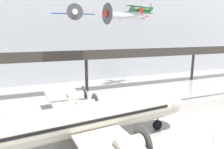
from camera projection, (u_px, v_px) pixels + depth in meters
name	position (u px, v px, depth m)	size (l,w,h in m)	color
hangar_back_wall	(75.00, 31.00, 52.52)	(140.00, 3.00, 26.57)	silver
mezzanine_walkway	(87.00, 57.00, 42.72)	(110.00, 3.20, 9.28)	#38332D
airliner_silver_main	(82.00, 120.00, 21.30)	(27.99, 31.91, 9.92)	beige
suspended_plane_silver_racer	(125.00, 16.00, 26.66)	(6.22, 7.56, 8.02)	silver
suspended_plane_blue_trainer	(73.00, 12.00, 36.60)	(7.90, 6.45, 6.95)	#1E4CAD
suspended_plane_green_biplane	(141.00, 10.00, 46.31)	(7.73, 6.50, 5.43)	#1E6B33
stanchion_barrier	(213.00, 139.00, 23.52)	(0.36, 0.36, 1.08)	#B2B5BA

